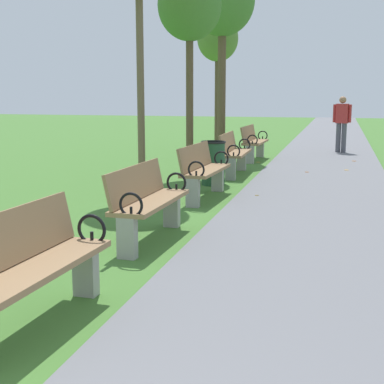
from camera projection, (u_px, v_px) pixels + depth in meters
name	position (u px, v px, depth m)	size (l,w,h in m)	color
paved_walkway	(329.00, 146.00, 18.13)	(2.67, 44.00, 0.02)	slate
park_bench_2	(30.00, 266.00, 4.06)	(0.54, 1.62, 0.90)	#93704C
park_bench_3	(147.00, 201.00, 6.53)	(0.52, 1.61, 0.90)	#93704C
park_bench_4	(203.00, 170.00, 9.17)	(0.54, 1.62, 0.90)	#93704C
park_bench_5	(234.00, 152.00, 11.82)	(0.51, 1.61, 0.90)	#93704C
park_bench_6	(253.00, 142.00, 14.42)	(0.52, 1.61, 0.90)	#93704C
tree_3	(190.00, 8.00, 11.58)	(1.35, 1.35, 4.29)	brown
tree_4	(222.00, 2.00, 14.58)	(1.72, 1.72, 5.11)	brown
tree_5	(218.00, 41.00, 16.87)	(1.25, 1.25, 4.06)	brown
pedestrian_walking	(342.00, 121.00, 16.10)	(0.52, 0.28, 1.62)	#4C4C56
trash_bin	(213.00, 163.00, 10.56)	(0.48, 0.48, 0.84)	#234C2D
scattered_leaves	(286.00, 174.00, 11.95)	(3.60, 15.45, 0.02)	#BC842D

